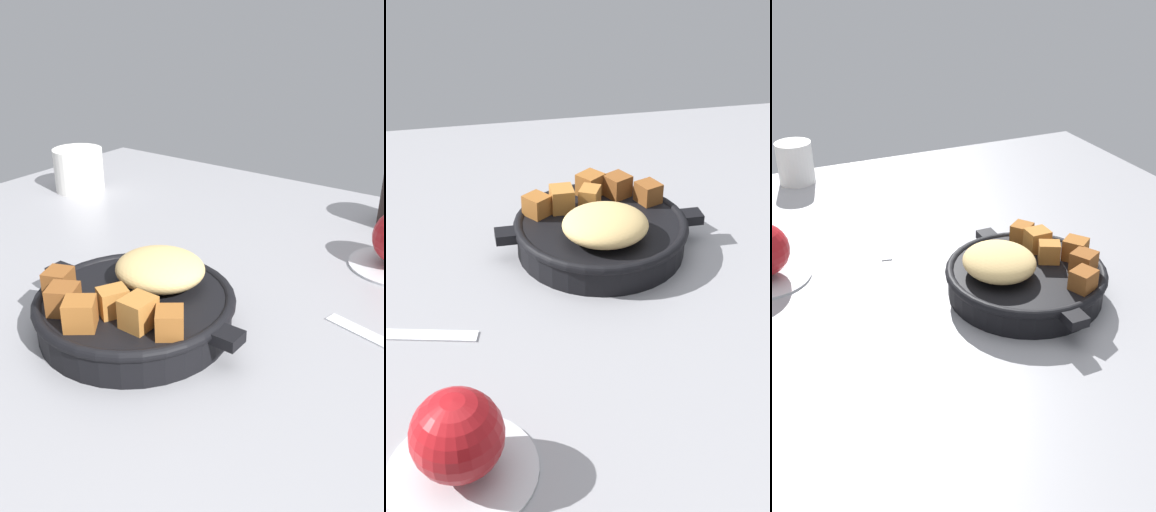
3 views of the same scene
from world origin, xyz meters
The scene contains 4 objects.
ground_plane centered at (0.00, 0.00, -1.20)cm, with size 111.49×100.37×2.40cm, color gray.
cast_iron_skillet centered at (-1.93, -6.23, 2.83)cm, with size 25.05×20.79×7.28cm.
butter_knife centered at (22.13, 5.31, 0.18)cm, with size 17.12×1.60×0.36cm, color silver.
white_creamer_pitcher centered at (49.31, 13.39, 3.88)cm, with size 6.57×6.57×7.75cm, color white.
Camera 3 is at (-57.79, 27.41, 41.80)cm, focal length 41.28 mm.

